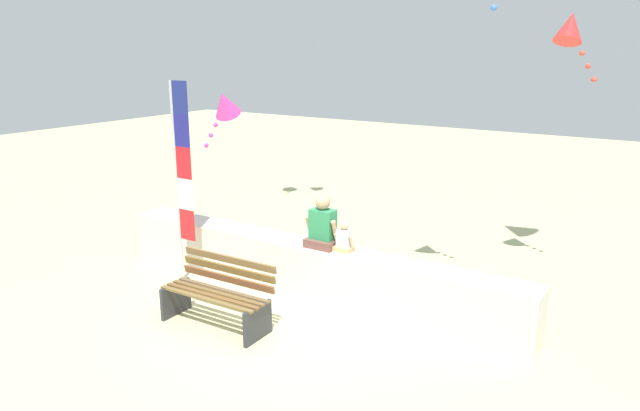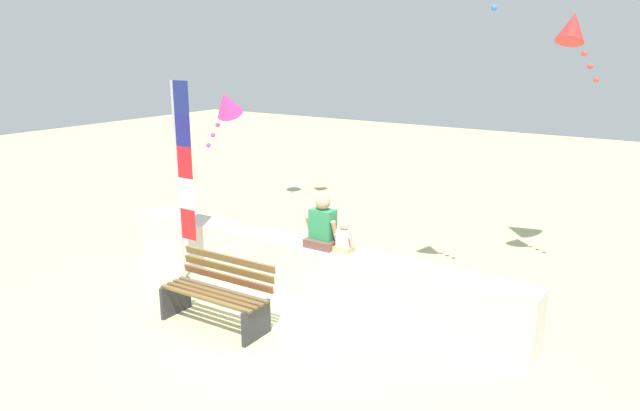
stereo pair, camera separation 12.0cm
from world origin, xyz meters
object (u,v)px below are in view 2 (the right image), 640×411
at_px(flag_banner, 182,171).
at_px(kite_red, 573,28).
at_px(park_bench, 218,294).
at_px(kite_magenta, 227,104).
at_px(person_adult, 323,227).
at_px(person_child, 344,240).

relative_size(flag_banner, kite_red, 2.97).
height_order(park_bench, kite_magenta, kite_magenta).
bearing_deg(flag_banner, kite_magenta, 101.18).
xyz_separation_m(person_adult, person_child, (0.35, 0.00, -0.13)).
bearing_deg(kite_red, kite_magenta, -159.14).
relative_size(kite_red, kite_magenta, 1.00).
xyz_separation_m(person_child, kite_red, (2.17, 2.61, 2.84)).
height_order(person_child, flag_banner, flag_banner).
distance_m(park_bench, person_child, 1.86).
bearing_deg(kite_magenta, person_adult, -16.97).
bearing_deg(flag_banner, kite_red, 34.42).
bearing_deg(person_adult, flag_banner, -164.66).
bearing_deg(person_adult, kite_magenta, 163.03).
bearing_deg(person_child, park_bench, -126.67).
height_order(flag_banner, kite_magenta, flag_banner).
height_order(person_adult, kite_red, kite_red).
relative_size(person_adult, flag_banner, 0.25).
relative_size(person_adult, person_child, 1.75).
relative_size(park_bench, kite_red, 1.48).
height_order(flag_banner, kite_red, kite_red).
bearing_deg(park_bench, person_adult, 63.52).
distance_m(person_adult, kite_magenta, 2.94).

